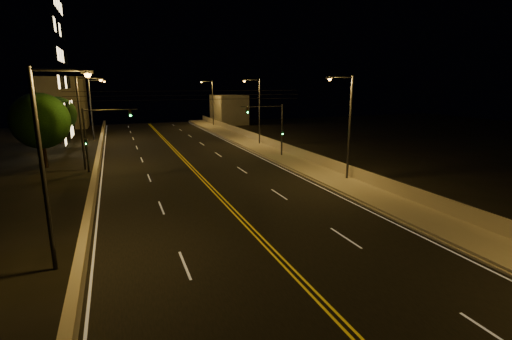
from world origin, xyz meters
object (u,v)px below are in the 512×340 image
object	(u,v)px
streetlight_6	(93,106)
tree_1	(39,120)
streetlight_1	(347,122)
traffic_signal_left	(96,132)
tree_2	(58,114)
streetlight_2	(258,108)
streetlight_4	(48,157)
streetlight_5	(83,117)
traffic_signal_right	(274,125)
tree_0	(40,121)
streetlight_3	(211,100)

from	to	relation	value
streetlight_6	tree_1	bearing A→B (deg)	-121.91
streetlight_1	traffic_signal_left	world-z (taller)	streetlight_1
streetlight_1	tree_2	size ratio (longest dim) A/B	1.35
tree_1	tree_2	world-z (taller)	tree_2
streetlight_2	tree_2	distance (m)	28.42
streetlight_1	tree_2	distance (m)	41.76
streetlight_4	traffic_signal_left	world-z (taller)	streetlight_4
streetlight_4	streetlight_5	distance (m)	22.26
streetlight_6	traffic_signal_right	xyz separation A→B (m)	(19.93, -22.87, -1.37)
streetlight_5	streetlight_2	bearing A→B (deg)	19.76
streetlight_6	streetlight_4	bearing A→B (deg)	-90.00
streetlight_6	traffic_signal_left	xyz separation A→B (m)	(1.11, -22.87, -1.37)
streetlight_1	streetlight_2	bearing A→B (deg)	90.00
streetlight_1	streetlight_2	distance (m)	21.24
streetlight_5	streetlight_6	world-z (taller)	same
tree_1	tree_2	distance (m)	7.26
streetlight_2	traffic_signal_left	xyz separation A→B (m)	(-20.33, -9.16, -1.37)
traffic_signal_left	tree_2	bearing A→B (deg)	105.38
streetlight_6	traffic_signal_right	size ratio (longest dim) A/B	1.48
streetlight_5	traffic_signal_right	size ratio (longest dim) A/B	1.48
streetlight_5	tree_0	distance (m)	4.82
tree_2	streetlight_4	bearing A→B (deg)	-83.73
streetlight_4	tree_2	xyz separation A→B (m)	(-4.55, 41.40, -1.03)
streetlight_3	streetlight_5	world-z (taller)	same
traffic_signal_right	streetlight_2	bearing A→B (deg)	80.62
streetlight_2	tree_1	bearing A→B (deg)	171.06
traffic_signal_right	tree_1	bearing A→B (deg)	152.45
tree_0	traffic_signal_right	bearing A→B (deg)	-9.21
streetlight_3	traffic_signal_left	world-z (taller)	streetlight_3
streetlight_6	traffic_signal_right	bearing A→B (deg)	-48.93
streetlight_6	traffic_signal_left	distance (m)	22.94
traffic_signal_right	streetlight_1	bearing A→B (deg)	-82.85
tree_0	tree_2	bearing A→B (deg)	91.47
streetlight_6	traffic_signal_left	world-z (taller)	streetlight_6
tree_1	traffic_signal_right	bearing A→B (deg)	-27.55
traffic_signal_right	tree_0	size ratio (longest dim) A/B	0.81
streetlight_4	streetlight_5	size ratio (longest dim) A/B	1.00
traffic_signal_left	tree_0	bearing A→B (deg)	143.31
streetlight_4	streetlight_6	xyz separation A→B (m)	(0.00, 43.68, 0.00)
streetlight_5	tree_1	size ratio (longest dim) A/B	1.40
streetlight_3	traffic_signal_right	bearing A→B (deg)	-92.48
streetlight_3	traffic_signal_left	xyz separation A→B (m)	(-20.33, -34.90, -1.37)
streetlight_2	streetlight_6	world-z (taller)	same
streetlight_3	tree_0	bearing A→B (deg)	-129.51
streetlight_4	tree_0	world-z (taller)	streetlight_4
streetlight_4	traffic_signal_left	bearing A→B (deg)	86.94
traffic_signal_left	tree_1	world-z (taller)	tree_1
traffic_signal_right	tree_0	xyz separation A→B (m)	(-24.05, 3.90, 0.90)
streetlight_2	streetlight_6	xyz separation A→B (m)	(-21.44, 13.71, 0.00)
streetlight_1	streetlight_6	bearing A→B (deg)	121.54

